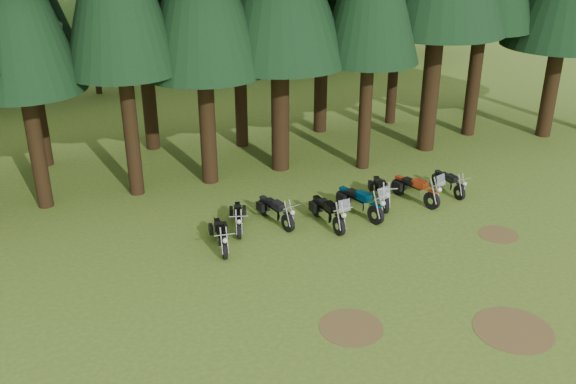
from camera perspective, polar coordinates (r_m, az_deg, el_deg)
name	(u,v)px	position (r m, az deg, el deg)	size (l,w,h in m)	color
ground	(400,269)	(21.08, 9.96, -6.79)	(120.00, 120.00, 0.00)	#3C561C
decid_3	(95,19)	(40.60, -16.76, 14.54)	(6.12, 5.95, 7.65)	black
decid_4	(192,11)	(43.16, -8.50, 15.61)	(5.93, 5.76, 7.41)	black
dirt_patch_0	(351,327)	(18.28, 5.63, -11.88)	(1.80, 1.80, 0.01)	#4C3D1E
dirt_patch_1	(498,234)	(24.01, 18.19, -3.60)	(1.40, 1.40, 0.01)	#4C3D1E
dirt_patch_2	(513,330)	(19.15, 19.38, -11.47)	(2.20, 2.20, 0.01)	#4C3D1E
motorcycle_0	(221,237)	(21.90, -6.01, -3.96)	(0.51, 2.08, 0.85)	black
motorcycle_1	(238,219)	(23.08, -4.44, -2.36)	(0.78, 1.95, 0.82)	black
motorcycle_2	(276,212)	(23.41, -1.11, -1.77)	(0.52, 2.22, 0.91)	black
motorcycle_3	(328,213)	(23.26, 3.58, -1.89)	(0.44, 2.37, 1.50)	black
motorcycle_4	(360,203)	(24.07, 6.40, -0.98)	(0.86, 2.50, 1.58)	black
motorcycle_5	(381,193)	(25.18, 8.25, -0.05)	(0.91, 2.18, 0.92)	black
motorcycle_6	(416,190)	(25.53, 11.28, 0.16)	(0.89, 2.40, 1.52)	black
motorcycle_7	(449,183)	(26.67, 14.08, 0.76)	(0.29, 2.02, 0.82)	black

